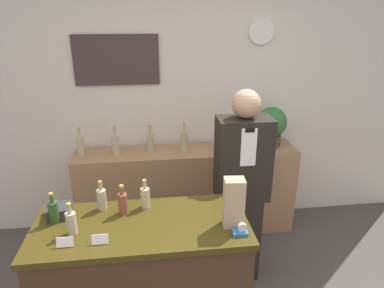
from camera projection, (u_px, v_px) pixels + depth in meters
back_wall at (178, 99)px, 3.43m from camera, size 5.20×0.09×2.70m
back_shelf at (187, 191)px, 3.52m from camera, size 2.18×0.39×0.90m
display_counter at (145, 286)px, 2.25m from camera, size 1.31×0.59×0.97m
shopkeeper at (241, 190)px, 2.77m from camera, size 0.42×0.26×1.65m
potted_plant at (271, 125)px, 3.41m from camera, size 0.30×0.30×0.40m
paper_bag at (234, 203)px, 2.01m from camera, size 0.13×0.10×0.31m
tape_dispenser at (241, 231)px, 1.97m from camera, size 0.09×0.06×0.07m
price_card_left at (65, 242)px, 1.86m from camera, size 0.09×0.02×0.06m
price_card_right at (100, 240)px, 1.89m from camera, size 0.09×0.02×0.06m
gift_box at (59, 211)px, 2.15m from camera, size 0.17×0.16×0.07m
counter_bottle_0 at (54, 211)px, 2.07m from camera, size 0.06×0.06×0.20m
counter_bottle_1 at (71, 222)px, 1.96m from camera, size 0.06×0.06×0.20m
counter_bottle_2 at (102, 199)px, 2.21m from camera, size 0.06×0.06×0.20m
counter_bottle_3 at (123, 203)px, 2.16m from camera, size 0.06×0.06×0.20m
counter_bottle_4 at (145, 197)px, 2.23m from camera, size 0.06×0.06×0.20m
shelf_bottle_0 at (80, 145)px, 3.22m from camera, size 0.07×0.07×0.28m
shelf_bottle_1 at (116, 144)px, 3.24m from camera, size 0.07×0.07×0.28m
shelf_bottle_2 at (150, 142)px, 3.28m from camera, size 0.07×0.07×0.28m
shelf_bottle_3 at (184, 141)px, 3.32m from camera, size 0.07×0.07×0.28m
shelf_bottle_4 at (218, 139)px, 3.36m from camera, size 0.07×0.07×0.28m
shelf_bottle_5 at (250, 138)px, 3.40m from camera, size 0.07×0.07×0.28m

